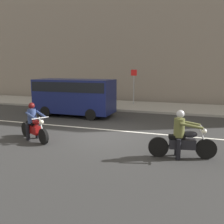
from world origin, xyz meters
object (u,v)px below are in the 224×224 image
parked_van_navy (74,95)px  street_sign_post (134,83)px  motorcycle_with_rider_olive (182,139)px  motorcycle_with_rider_denim_blue (34,125)px

parked_van_navy → street_sign_post: size_ratio=1.80×
motorcycle_with_rider_olive → motorcycle_with_rider_denim_blue: (-5.79, 0.15, -0.02)m
motorcycle_with_rider_olive → parked_van_navy: 8.49m
motorcycle_with_rider_olive → motorcycle_with_rider_denim_blue: bearing=178.5°
motorcycle_with_rider_olive → parked_van_navy: bearing=141.4°
motorcycle_with_rider_olive → motorcycle_with_rider_denim_blue: 5.80m
motorcycle_with_rider_olive → street_sign_post: bearing=112.4°
motorcycle_with_rider_denim_blue → street_sign_post: size_ratio=0.75×
motorcycle_with_rider_olive → parked_van_navy: parked_van_navy is taller
motorcycle_with_rider_olive → motorcycle_with_rider_denim_blue: motorcycle_with_rider_olive is taller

